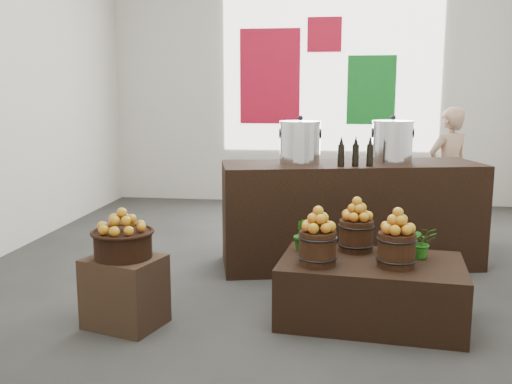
# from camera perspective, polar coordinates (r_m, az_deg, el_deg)

# --- Properties ---
(ground) EXTENTS (7.00, 7.00, 0.00)m
(ground) POSITION_cam_1_polar(r_m,az_deg,el_deg) (5.45, 3.64, -7.88)
(ground) COLOR #363634
(ground) RESTS_ON ground
(back_wall) EXTENTS (6.00, 0.04, 4.00)m
(back_wall) POSITION_cam_1_polar(r_m,az_deg,el_deg) (8.69, 5.45, 12.09)
(back_wall) COLOR beige
(back_wall) RESTS_ON ground
(back_opening) EXTENTS (3.20, 0.02, 2.40)m
(back_opening) POSITION_cam_1_polar(r_m,az_deg,el_deg) (8.67, 7.47, 12.06)
(back_opening) COLOR white
(back_opening) RESTS_ON back_wall
(deco_red_left) EXTENTS (0.90, 0.04, 1.40)m
(deco_red_left) POSITION_cam_1_polar(r_m,az_deg,el_deg) (8.70, 1.40, 11.47)
(deco_red_left) COLOR #B40D27
(deco_red_left) RESTS_ON back_wall
(deco_green_right) EXTENTS (0.70, 0.04, 1.00)m
(deco_green_right) POSITION_cam_1_polar(r_m,az_deg,el_deg) (8.67, 11.45, 9.96)
(deco_green_right) COLOR #116E1F
(deco_green_right) RESTS_ON back_wall
(deco_red_upper) EXTENTS (0.50, 0.04, 0.50)m
(deco_red_upper) POSITION_cam_1_polar(r_m,az_deg,el_deg) (8.69, 6.86, 15.37)
(deco_red_upper) COLOR #B40D27
(deco_red_upper) RESTS_ON back_wall
(crate) EXTENTS (0.61, 0.55, 0.51)m
(crate) POSITION_cam_1_polar(r_m,az_deg,el_deg) (4.26, -12.97, -9.67)
(crate) COLOR #463220
(crate) RESTS_ON ground
(wicker_basket) EXTENTS (0.41, 0.41, 0.18)m
(wicker_basket) POSITION_cam_1_polar(r_m,az_deg,el_deg) (4.16, -13.15, -5.16)
(wicker_basket) COLOR black
(wicker_basket) RESTS_ON crate
(apples_in_basket) EXTENTS (0.32, 0.32, 0.17)m
(apples_in_basket) POSITION_cam_1_polar(r_m,az_deg,el_deg) (4.12, -13.25, -2.78)
(apples_in_basket) COLOR #A10517
(apples_in_basket) RESTS_ON wicker_basket
(display_table) EXTENTS (1.39, 0.94, 0.45)m
(display_table) POSITION_cam_1_polar(r_m,az_deg,el_deg) (4.34, 11.37, -9.63)
(display_table) COLOR black
(display_table) RESTS_ON ground
(apple_bucket_front_left) EXTENTS (0.26, 0.26, 0.24)m
(apple_bucket_front_left) POSITION_cam_1_polar(r_m,az_deg,el_deg) (4.09, 6.17, -5.58)
(apple_bucket_front_left) COLOR #371F0F
(apple_bucket_front_left) RESTS_ON display_table
(apples_in_bucket_front_left) EXTENTS (0.20, 0.20, 0.18)m
(apples_in_bucket_front_left) POSITION_cam_1_polar(r_m,az_deg,el_deg) (4.04, 6.22, -2.71)
(apples_in_bucket_front_left) COLOR #A10517
(apples_in_bucket_front_left) RESTS_ON apple_bucket_front_left
(apple_bucket_front_right) EXTENTS (0.26, 0.26, 0.24)m
(apple_bucket_front_right) POSITION_cam_1_polar(r_m,az_deg,el_deg) (4.14, 13.86, -5.63)
(apple_bucket_front_right) COLOR #371F0F
(apple_bucket_front_right) RESTS_ON display_table
(apples_in_bucket_front_right) EXTENTS (0.20, 0.20, 0.18)m
(apples_in_bucket_front_right) POSITION_cam_1_polar(r_m,az_deg,el_deg) (4.09, 13.98, -2.80)
(apples_in_bucket_front_right) COLOR #A10517
(apples_in_bucket_front_right) RESTS_ON apple_bucket_front_right
(apple_bucket_rear) EXTENTS (0.26, 0.26, 0.24)m
(apple_bucket_rear) POSITION_cam_1_polar(r_m,az_deg,el_deg) (4.48, 9.97, -4.31)
(apple_bucket_rear) COLOR #371F0F
(apple_bucket_rear) RESTS_ON display_table
(apples_in_bucket_rear) EXTENTS (0.20, 0.20, 0.18)m
(apples_in_bucket_rear) POSITION_cam_1_polar(r_m,az_deg,el_deg) (4.43, 10.05, -1.68)
(apples_in_bucket_rear) COLOR #A10517
(apples_in_bucket_rear) RESTS_ON apple_bucket_rear
(herb_garnish_right) EXTENTS (0.24, 0.21, 0.24)m
(herb_garnish_right) POSITION_cam_1_polar(r_m,az_deg,el_deg) (4.40, 16.15, -4.82)
(herb_garnish_right) COLOR #1F6815
(herb_garnish_right) RESTS_ON display_table
(herb_garnish_left) EXTENTS (0.17, 0.15, 0.26)m
(herb_garnish_left) POSITION_cam_1_polar(r_m,az_deg,el_deg) (4.43, 4.69, -4.23)
(herb_garnish_left) COLOR #1F6815
(herb_garnish_left) RESTS_ON display_table
(counter) EXTENTS (2.56, 1.32, 1.00)m
(counter) POSITION_cam_1_polar(r_m,az_deg,el_deg) (5.60, 9.40, -2.22)
(counter) COLOR black
(counter) RESTS_ON ground
(stock_pot_left) EXTENTS (0.38, 0.38, 0.38)m
(stock_pot_left) POSITION_cam_1_polar(r_m,az_deg,el_deg) (5.39, 4.43, 4.85)
(stock_pot_left) COLOR silver
(stock_pot_left) RESTS_ON counter
(stock_pot_center) EXTENTS (0.38, 0.38, 0.38)m
(stock_pot_center) POSITION_cam_1_polar(r_m,az_deg,el_deg) (5.61, 13.47, 4.81)
(stock_pot_center) COLOR silver
(stock_pot_center) RESTS_ON counter
(oil_cruets) EXTENTS (0.28, 0.13, 0.28)m
(oil_cruets) POSITION_cam_1_polar(r_m,az_deg,el_deg) (5.27, 10.28, 4.05)
(oil_cruets) COLOR black
(oil_cruets) RESTS_ON counter
(shopper) EXTENTS (0.66, 0.59, 1.50)m
(shopper) POSITION_cam_1_polar(r_m,az_deg,el_deg) (7.05, 18.61, 1.96)
(shopper) COLOR tan
(shopper) RESTS_ON ground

